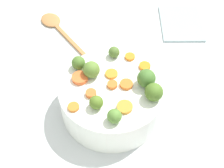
# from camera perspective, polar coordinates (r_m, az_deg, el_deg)

# --- Properties ---
(tabletop) EXTENTS (2.40, 2.40, 0.02)m
(tabletop) POSITION_cam_1_polar(r_m,az_deg,el_deg) (0.86, 0.78, -3.30)
(tabletop) COLOR silver
(tabletop) RESTS_ON ground
(serving_bowl_carrots) EXTENTS (0.25, 0.25, 0.09)m
(serving_bowl_carrots) POSITION_cam_1_polar(r_m,az_deg,el_deg) (0.80, 0.00, -2.48)
(serving_bowl_carrots) COLOR white
(serving_bowl_carrots) RESTS_ON tabletop
(carrot_slice_0) EXTENTS (0.04, 0.04, 0.01)m
(carrot_slice_0) POSITION_cam_1_polar(r_m,az_deg,el_deg) (0.73, -6.78, -4.03)
(carrot_slice_0) COLOR orange
(carrot_slice_0) RESTS_ON serving_bowl_carrots
(carrot_slice_1) EXTENTS (0.03, 0.03, 0.01)m
(carrot_slice_1) POSITION_cam_1_polar(r_m,az_deg,el_deg) (0.75, -3.72, -1.67)
(carrot_slice_1) COLOR orange
(carrot_slice_1) RESTS_ON serving_bowl_carrots
(carrot_slice_2) EXTENTS (0.05, 0.05, 0.01)m
(carrot_slice_2) POSITION_cam_1_polar(r_m,az_deg,el_deg) (0.78, -5.67, 1.05)
(carrot_slice_2) COLOR orange
(carrot_slice_2) RESTS_ON serving_bowl_carrots
(carrot_slice_3) EXTENTS (0.05, 0.05, 0.01)m
(carrot_slice_3) POSITION_cam_1_polar(r_m,az_deg,el_deg) (0.72, 2.25, -4.06)
(carrot_slice_3) COLOR orange
(carrot_slice_3) RESTS_ON serving_bowl_carrots
(carrot_slice_4) EXTENTS (0.04, 0.04, 0.01)m
(carrot_slice_4) POSITION_cam_1_polar(r_m,az_deg,el_deg) (0.82, 3.17, 4.80)
(carrot_slice_4) COLOR orange
(carrot_slice_4) RESTS_ON serving_bowl_carrots
(carrot_slice_5) EXTENTS (0.03, 0.03, 0.01)m
(carrot_slice_5) POSITION_cam_1_polar(r_m,az_deg,el_deg) (0.76, 0.05, -0.14)
(carrot_slice_5) COLOR orange
(carrot_slice_5) RESTS_ON serving_bowl_carrots
(carrot_slice_6) EXTENTS (0.04, 0.04, 0.01)m
(carrot_slice_6) POSITION_cam_1_polar(r_m,az_deg,el_deg) (0.78, -0.10, 1.79)
(carrot_slice_6) COLOR orange
(carrot_slice_6) RESTS_ON serving_bowl_carrots
(carrot_slice_7) EXTENTS (0.04, 0.04, 0.01)m
(carrot_slice_7) POSITION_cam_1_polar(r_m,az_deg,el_deg) (0.80, 5.77, 3.13)
(carrot_slice_7) COLOR orange
(carrot_slice_7) RESTS_ON serving_bowl_carrots
(carrot_slice_8) EXTENTS (0.04, 0.04, 0.01)m
(carrot_slice_8) POSITION_cam_1_polar(r_m,az_deg,el_deg) (0.76, 2.54, -0.06)
(carrot_slice_8) COLOR orange
(carrot_slice_8) RESTS_ON serving_bowl_carrots
(brussels_sprout_0) EXTENTS (0.04, 0.04, 0.04)m
(brussels_sprout_0) POSITION_cam_1_polar(r_m,az_deg,el_deg) (0.73, 7.37, -1.42)
(brussels_sprout_0) COLOR #4F7727
(brussels_sprout_0) RESTS_ON serving_bowl_carrots
(brussels_sprout_1) EXTENTS (0.04, 0.04, 0.04)m
(brussels_sprout_1) POSITION_cam_1_polar(r_m,az_deg,el_deg) (0.77, -3.65, 2.54)
(brussels_sprout_1) COLOR olive
(brussels_sprout_1) RESTS_ON serving_bowl_carrots
(brussels_sprout_2) EXTENTS (0.03, 0.03, 0.03)m
(brussels_sprout_2) POSITION_cam_1_polar(r_m,az_deg,el_deg) (0.79, -5.91, 3.72)
(brussels_sprout_2) COLOR #4E742B
(brussels_sprout_2) RESTS_ON serving_bowl_carrots
(brussels_sprout_3) EXTENTS (0.03, 0.03, 0.03)m
(brussels_sprout_3) POSITION_cam_1_polar(r_m,az_deg,el_deg) (0.82, 0.35, 5.62)
(brussels_sprout_3) COLOR #51722F
(brussels_sprout_3) RESTS_ON serving_bowl_carrots
(brussels_sprout_4) EXTENTS (0.03, 0.03, 0.03)m
(brussels_sprout_4) POSITION_cam_1_polar(r_m,az_deg,el_deg) (0.69, 0.43, -5.65)
(brussels_sprout_4) COLOR #598836
(brussels_sprout_4) RESTS_ON serving_bowl_carrots
(brussels_sprout_5) EXTENTS (0.04, 0.04, 0.04)m
(brussels_sprout_5) POSITION_cam_1_polar(r_m,az_deg,el_deg) (0.75, 6.06, 1.01)
(brussels_sprout_5) COLOR #46742E
(brussels_sprout_5) RESTS_ON serving_bowl_carrots
(brussels_sprout_6) EXTENTS (0.03, 0.03, 0.03)m
(brussels_sprout_6) POSITION_cam_1_polar(r_m,az_deg,el_deg) (0.72, -2.79, -3.26)
(brussels_sprout_6) COLOR #567925
(brussels_sprout_6) RESTS_ON serving_bowl_carrots
(wooden_spoon) EXTENTS (0.27, 0.13, 0.01)m
(wooden_spoon) POSITION_cam_1_polar(r_m,az_deg,el_deg) (1.05, -9.70, 9.99)
(wooden_spoon) COLOR #BB7B44
(wooden_spoon) RESTS_ON tabletop
(dish_towel) EXTENTS (0.20, 0.17, 0.01)m
(dish_towel) POSITION_cam_1_polar(r_m,az_deg,el_deg) (1.08, 12.04, 10.38)
(dish_towel) COLOR #9CB5B7
(dish_towel) RESTS_ON tabletop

